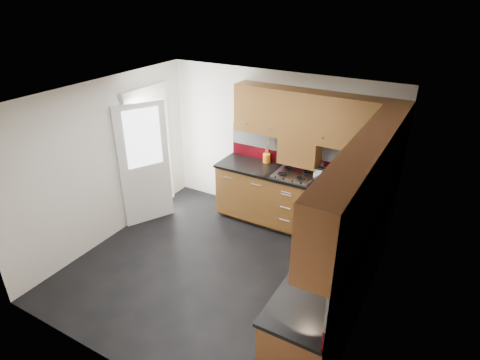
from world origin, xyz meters
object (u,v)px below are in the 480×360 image
Objects in this scene: food_processor at (369,197)px; utensil_pot at (267,157)px; toaster at (323,174)px; gas_hob at (294,175)px.

utensil_pot is at bearing 160.39° from food_processor.
utensil_pot reaches higher than toaster.
toaster is at bearing 147.95° from food_processor.
toaster is (1.00, -0.15, -0.01)m from utensil_pot.
food_processor is (0.77, -0.48, 0.06)m from toaster.
food_processor reaches higher than gas_hob.
gas_hob is 0.63m from utensil_pot.
toaster is 0.91m from food_processor.
utensil_pot is 1.62× the size of toaster.
food_processor is at bearing -18.12° from gas_hob.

